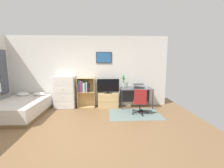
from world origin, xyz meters
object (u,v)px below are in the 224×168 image
Objects in this scene: tv_stand at (108,100)px; computer_mouse at (147,88)px; television at (108,86)px; bed at (21,108)px; office_chair at (140,101)px; bamboo_vase at (124,81)px; dresser at (65,92)px; bookshelf at (85,90)px; laptop at (139,86)px; desk at (136,91)px; wine_glass at (129,85)px.

computer_mouse is at bearing -6.45° from tv_stand.
tv_stand is at bearing 90.00° from television.
television is (2.86, 0.79, 0.56)m from bed.
office_chair is 1.21m from bamboo_vase.
bed is 1.70× the size of dresser.
dresser is 11.67× the size of computer_mouse.
bamboo_vase is at bearing 9.88° from tv_stand.
bamboo_vase reaches higher than office_chair.
bookshelf is 2.06m from laptop.
computer_mouse is (0.37, -0.15, 0.15)m from desk.
office_chair reaches higher than desk.
wine_glass is at bearing -2.30° from dresser.
dresser is at bearing -179.47° from tv_stand.
computer_mouse is 0.58× the size of wine_glass.
bookshelf is 1.48× the size of tv_stand.
bamboo_vase is at bearing 2.17° from bookshelf.
bed is 4.29× the size of bamboo_vase.
television is (1.64, -0.01, 0.21)m from dresser.
laptop is at bearing 152.13° from computer_mouse.
television is 0.96× the size of office_chair.
bamboo_vase reaches higher than desk.
bookshelf reaches higher than bed.
desk is 0.43m from computer_mouse.
tv_stand is at bearing -170.12° from bamboo_vase.
television is 4.61× the size of wine_glass.
wine_glass is (1.67, -0.16, 0.19)m from bookshelf.
bed reaches higher than tv_stand.
desk is at bearing 19.98° from wine_glass.
bamboo_vase reaches higher than computer_mouse.
television is (-0.00, -0.02, 0.55)m from tv_stand.
television is 7.98× the size of computer_mouse.
desk is 1.39× the size of office_chair.
bamboo_vase is at bearing 173.74° from laptop.
wine_glass is at bearing -8.20° from tv_stand.
laptop is 4.43× the size of computer_mouse.
bamboo_vase is at bearing 3.05° from dresser.
office_chair reaches higher than tv_stand.
desk reaches higher than bed.
computer_mouse is at bearing 9.99° from bed.
desk is 2.49× the size of bamboo_vase.
wine_glass is at bearing -5.46° from bookshelf.
office_chair is 8.27× the size of computer_mouse.
television is 1.44m from computer_mouse.
laptop reaches higher than bed.
tv_stand is 0.93m from bamboo_vase.
bamboo_vase is 0.30m from wine_glass.
bamboo_vase is (0.60, 0.13, 0.16)m from television.
bamboo_vase reaches higher than bookshelf.
dresser is 2.81m from laptop.
television is at bearing 174.43° from computer_mouse.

